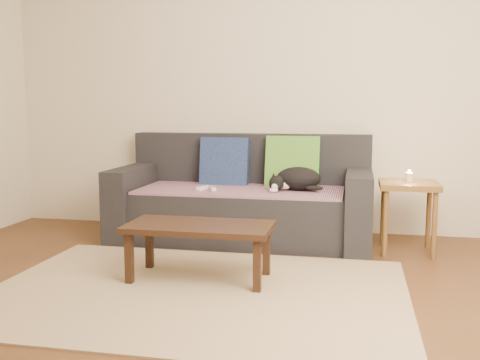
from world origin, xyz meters
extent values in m
plane|color=brown|center=(0.00, 0.00, 0.00)|extent=(4.50, 4.50, 0.00)
cube|color=beige|center=(0.00, 2.00, 1.30)|extent=(4.50, 0.04, 2.60)
cube|color=#232328|center=(0.00, 1.50, 0.21)|extent=(1.70, 0.78, 0.42)
cube|color=#232328|center=(0.00, 1.90, 0.65)|extent=(2.10, 0.18, 0.45)
cube|color=#232328|center=(-0.95, 1.50, 0.30)|extent=(0.20, 0.90, 0.60)
cube|color=#232328|center=(0.95, 1.50, 0.30)|extent=(0.20, 0.90, 0.60)
cube|color=#3F274A|center=(0.00, 1.48, 0.43)|extent=(1.66, 0.74, 0.02)
cube|color=#101245|center=(-0.20, 1.74, 0.63)|extent=(0.42, 0.17, 0.43)
cube|color=#0B482B|center=(0.39, 1.74, 0.63)|extent=(0.45, 0.21, 0.47)
ellipsoid|color=black|center=(0.47, 1.50, 0.53)|extent=(0.37, 0.29, 0.19)
sphere|color=black|center=(0.31, 1.40, 0.50)|extent=(0.13, 0.13, 0.12)
sphere|color=white|center=(0.30, 1.35, 0.48)|extent=(0.05, 0.05, 0.05)
ellipsoid|color=black|center=(0.60, 1.41, 0.47)|extent=(0.14, 0.06, 0.04)
cube|color=white|center=(-0.29, 1.36, 0.46)|extent=(0.07, 0.15, 0.03)
cube|color=white|center=(-0.20, 1.33, 0.46)|extent=(0.09, 0.15, 0.03)
cube|color=brown|center=(1.32, 1.39, 0.52)|extent=(0.43, 0.43, 0.04)
cylinder|color=brown|center=(1.14, 1.22, 0.25)|extent=(0.04, 0.04, 0.50)
cylinder|color=brown|center=(1.49, 1.22, 0.25)|extent=(0.04, 0.04, 0.50)
cylinder|color=brown|center=(1.14, 1.57, 0.25)|extent=(0.04, 0.04, 0.50)
cylinder|color=brown|center=(1.49, 1.57, 0.25)|extent=(0.04, 0.04, 0.50)
cylinder|color=beige|center=(1.32, 1.39, 0.58)|extent=(0.06, 0.06, 0.07)
sphere|color=#FFBF59|center=(1.32, 1.39, 0.62)|extent=(0.02, 0.02, 0.02)
cube|color=tan|center=(0.00, 0.15, 0.01)|extent=(2.50, 1.80, 0.01)
cube|color=#321D13|center=(-0.05, 0.39, 0.35)|extent=(0.92, 0.46, 0.04)
cube|color=#321D13|center=(-0.45, 0.22, 0.17)|extent=(0.05, 0.05, 0.33)
cube|color=#321D13|center=(0.36, 0.22, 0.17)|extent=(0.05, 0.05, 0.33)
cube|color=#321D13|center=(-0.45, 0.57, 0.17)|extent=(0.05, 0.05, 0.33)
cube|color=#321D13|center=(0.36, 0.57, 0.17)|extent=(0.05, 0.05, 0.33)
camera|label=1|loc=(0.92, -2.98, 1.12)|focal=42.00mm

